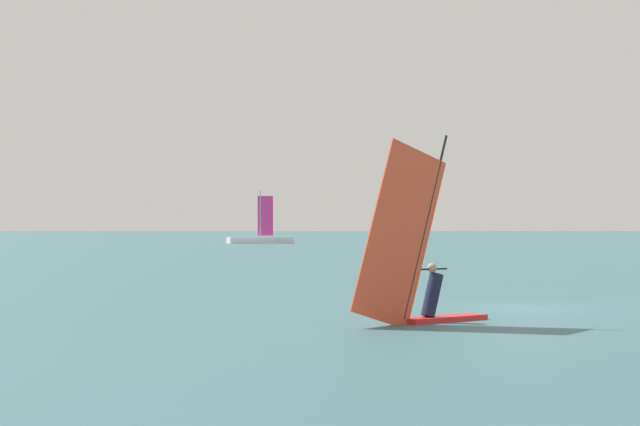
# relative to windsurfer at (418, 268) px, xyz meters

# --- Properties ---
(ground_plane) EXTENTS (4000.00, 4000.00, 0.00)m
(ground_plane) POSITION_rel_windsurfer_xyz_m (4.59, 2.49, -1.25)
(ground_plane) COLOR #386066
(windsurfer) EXTENTS (3.78, 1.16, 4.42)m
(windsurfer) POSITION_rel_windsurfer_xyz_m (0.00, 0.00, 0.00)
(windsurfer) COLOR red
(windsurfer) RESTS_ON ground_plane
(small_sailboat) EXTENTS (9.89, 2.65, 8.02)m
(small_sailboat) POSITION_rel_windsurfer_xyz_m (34.25, 112.90, -0.56)
(small_sailboat) COLOR white
(small_sailboat) RESTS_ON ground_plane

